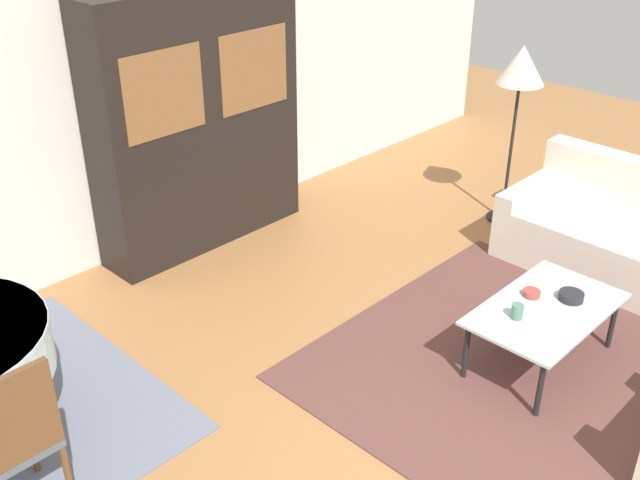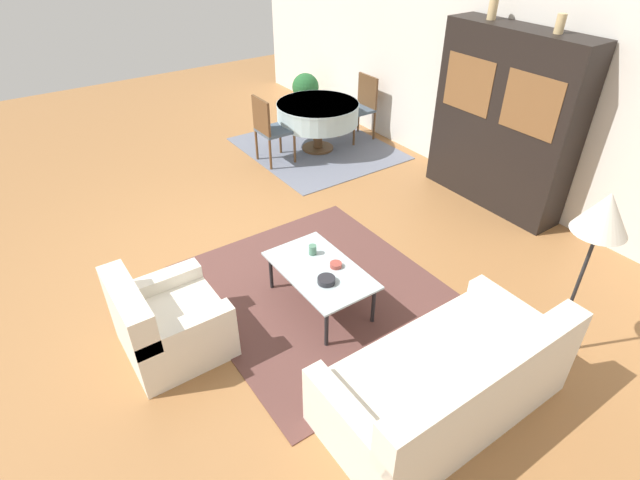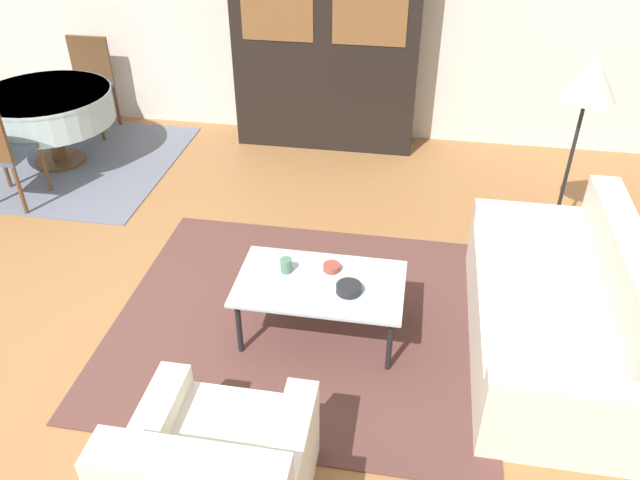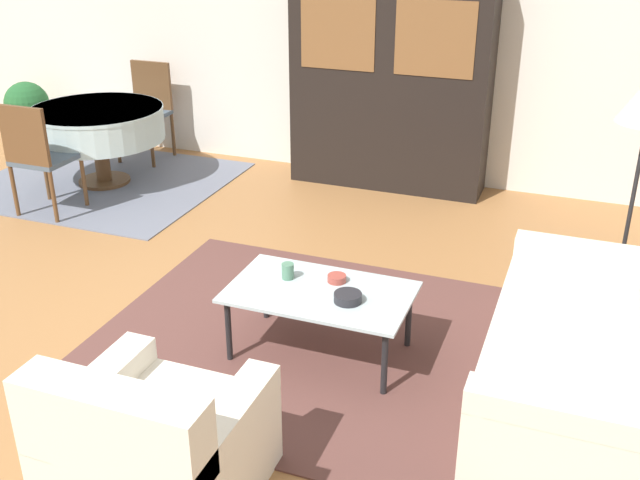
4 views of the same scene
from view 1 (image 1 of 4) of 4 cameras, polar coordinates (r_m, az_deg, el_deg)
name	(u,v)px [view 1 (image 1 of 4)]	position (r m, az deg, el deg)	size (l,w,h in m)	color
wall_back	(82,100)	(5.82, -17.65, 10.17)	(10.00, 0.06, 2.70)	silver
area_rug	(514,364)	(5.12, 14.57, -9.14)	(2.53, 2.23, 0.01)	brown
couch	(631,240)	(6.28, 22.64, -0.02)	(0.94, 1.85, 0.81)	silver
coffee_table	(546,313)	(4.97, 16.81, -5.32)	(1.06, 0.64, 0.42)	black
display_cabinet	(197,121)	(6.10, -9.34, 8.97)	(1.79, 0.45, 2.10)	black
dining_chair_near	(6,439)	(3.92, -22.79, -13.83)	(0.44, 0.44, 0.97)	brown
floor_lamp	(521,73)	(6.47, 15.06, 12.22)	(0.39, 0.39, 1.56)	black
cup	(517,311)	(4.77, 14.79, -5.29)	(0.07, 0.07, 0.10)	#4C7A60
bowl	(571,296)	(5.06, 18.59, -4.08)	(0.16, 0.16, 0.05)	#232328
bowl_small	(532,293)	(5.03, 15.82, -3.92)	(0.11, 0.11, 0.04)	#9E4238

